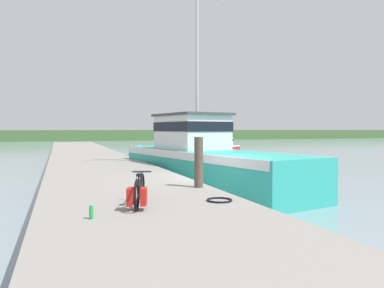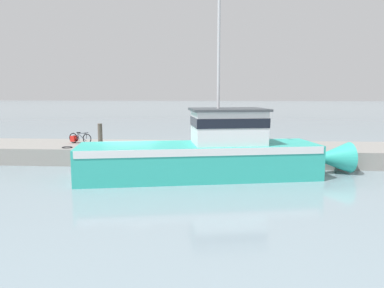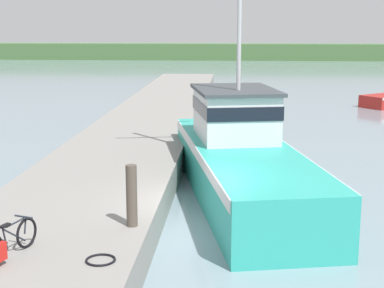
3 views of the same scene
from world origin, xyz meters
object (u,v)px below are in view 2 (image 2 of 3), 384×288
object	(u,v)px
fishing_boat_main	(212,152)
water_bottle_by_bike	(73,139)
mooring_post	(100,136)
bicycle_touring	(78,138)

from	to	relation	value
fishing_boat_main	water_bottle_by_bike	world-z (taller)	fishing_boat_main
fishing_boat_main	water_bottle_by_bike	size ratio (longest dim) A/B	55.45
fishing_boat_main	mooring_post	distance (m)	6.98
mooring_post	water_bottle_by_bike	xyz separation A→B (m)	(-3.26, -2.91, -0.61)
fishing_boat_main	bicycle_touring	size ratio (longest dim) A/B	8.49
bicycle_touring	mooring_post	distance (m)	3.12
water_bottle_by_bike	fishing_boat_main	bearing A→B (deg)	58.39
fishing_boat_main	water_bottle_by_bike	bearing A→B (deg)	-133.07
fishing_boat_main	bicycle_touring	world-z (taller)	fishing_boat_main
bicycle_touring	mooring_post	world-z (taller)	mooring_post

